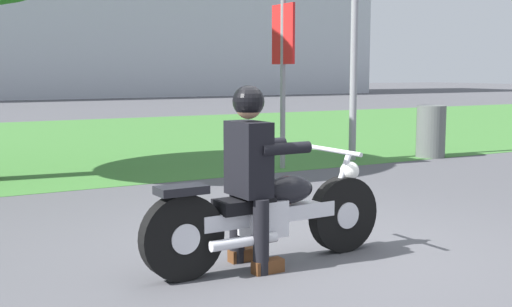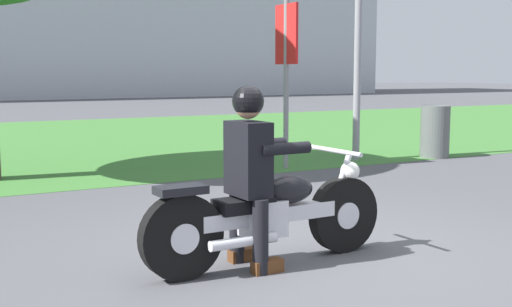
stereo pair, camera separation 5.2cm
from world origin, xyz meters
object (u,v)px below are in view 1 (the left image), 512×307
(motorcycle_lead, at_px, (270,216))
(trash_can, at_px, (431,131))
(sign_banner, at_px, (283,56))
(rider_lead, at_px, (251,163))

(motorcycle_lead, height_order, trash_can, trash_can)
(trash_can, relative_size, sign_banner, 0.35)
(motorcycle_lead, bearing_deg, rider_lead, 179.15)
(motorcycle_lead, relative_size, rider_lead, 1.51)
(rider_lead, xyz_separation_m, trash_can, (5.86, 4.14, -0.36))
(motorcycle_lead, relative_size, trash_can, 2.33)
(sign_banner, bearing_deg, rider_lead, -124.27)
(rider_lead, bearing_deg, motorcycle_lead, -0.85)
(rider_lead, distance_m, trash_can, 7.18)
(motorcycle_lead, distance_m, rider_lead, 0.46)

